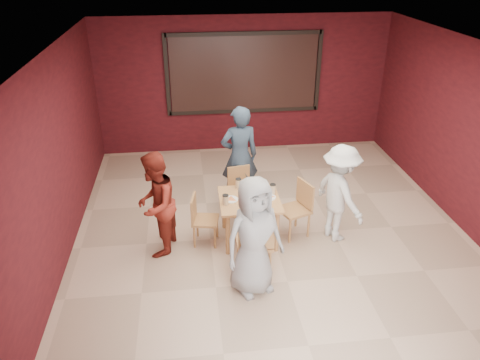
{
  "coord_description": "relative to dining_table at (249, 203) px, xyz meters",
  "views": [
    {
      "loc": [
        -1.23,
        -5.95,
        4.04
      ],
      "look_at": [
        -0.51,
        -0.05,
        1.01
      ],
      "focal_mm": 35.0,
      "sensor_mm": 36.0,
      "label": 1
    }
  ],
  "objects": [
    {
      "name": "chair_right",
      "position": [
        0.76,
        0.07,
        -0.13
      ],
      "size": [
        0.54,
        0.54,
        0.86
      ],
      "color": "#A76A41",
      "rests_on": "floor"
    },
    {
      "name": "diner_front",
      "position": [
        -0.11,
        -1.14,
        0.18
      ],
      "size": [
        0.92,
        0.76,
        1.6
      ],
      "primitive_type": "imported",
      "rotation": [
        0.0,
        0.0,
        0.38
      ],
      "color": "#949494",
      "rests_on": "floor"
    },
    {
      "name": "chair_back",
      "position": [
        -0.03,
        0.84,
        -0.17
      ],
      "size": [
        0.44,
        0.44,
        0.78
      ],
      "color": "#A76A41",
      "rests_on": "floor"
    },
    {
      "name": "chair_left",
      "position": [
        -0.72,
        -0.0,
        -0.18
      ],
      "size": [
        0.43,
        0.43,
        0.77
      ],
      "color": "#A76A41",
      "rests_on": "floor"
    },
    {
      "name": "window_blinds",
      "position": [
        0.37,
        3.5,
        1.03
      ],
      "size": [
        3.0,
        0.02,
        1.5
      ],
      "primitive_type": "cube",
      "color": "black"
    },
    {
      "name": "diner_back",
      "position": [
        -0.01,
        1.13,
        0.25
      ],
      "size": [
        0.68,
        0.5,
        1.74
      ],
      "primitive_type": "imported",
      "rotation": [
        0.0,
        0.0,
        3.28
      ],
      "color": "#2D3E50",
      "rests_on": "floor"
    },
    {
      "name": "floor",
      "position": [
        0.37,
        0.05,
        -0.62
      ],
      "size": [
        7.0,
        7.0,
        0.0
      ],
      "primitive_type": "plane",
      "color": "tan",
      "rests_on": "ground"
    },
    {
      "name": "dining_table",
      "position": [
        0.0,
        0.0,
        0.0
      ],
      "size": [
        0.89,
        0.89,
        0.85
      ],
      "color": "tan",
      "rests_on": "floor"
    },
    {
      "name": "diner_left",
      "position": [
        -1.35,
        -0.14,
        0.15
      ],
      "size": [
        0.74,
        0.86,
        1.54
      ],
      "primitive_type": "imported",
      "rotation": [
        0.0,
        0.0,
        -1.81
      ],
      "color": "maroon",
      "rests_on": "floor"
    },
    {
      "name": "chair_front",
      "position": [
        -0.05,
        -0.88,
        -0.07
      ],
      "size": [
        0.46,
        0.46,
        0.96
      ],
      "color": "#A76A41",
      "rests_on": "floor"
    },
    {
      "name": "diner_right",
      "position": [
        1.32,
        -0.11,
        0.14
      ],
      "size": [
        0.87,
        1.11,
        1.51
      ],
      "primitive_type": "imported",
      "rotation": [
        0.0,
        0.0,
        1.94
      ],
      "color": "silver",
      "rests_on": "floor"
    }
  ]
}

